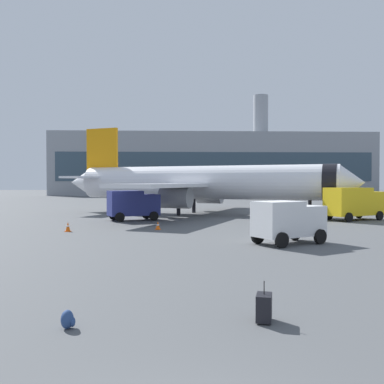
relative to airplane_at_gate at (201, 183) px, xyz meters
The scene contains 9 objects.
airplane_at_gate is the anchor object (origin of this frame).
service_truck 10.51m from the airplane_at_gate, 133.26° to the right, with size 5.27×3.93×2.90m.
fuel_truck 16.75m from the airplane_at_gate, 29.17° to the right, with size 6.45×4.73×3.20m.
cargo_van 24.25m from the airplane_at_gate, 80.85° to the right, with size 4.82×3.95×2.60m.
safety_cone_near 20.35m from the airplane_at_gate, 123.40° to the right, with size 0.44×0.44×0.74m.
safety_cone_mid 16.57m from the airplane_at_gate, 105.45° to the right, with size 0.44×0.44×0.65m.
rolling_suitcase 38.25m from the airplane_at_gate, 90.93° to the right, with size 0.55×0.72×1.10m.
traveller_backpack 39.01m from the airplane_at_gate, 98.47° to the right, with size 0.36×0.40×0.48m.
terminal_building 79.53m from the airplane_at_gate, 83.95° to the left, with size 91.95×21.22×29.76m.
Camera 1 is at (0.01, -5.46, 3.74)m, focal length 40.18 mm.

